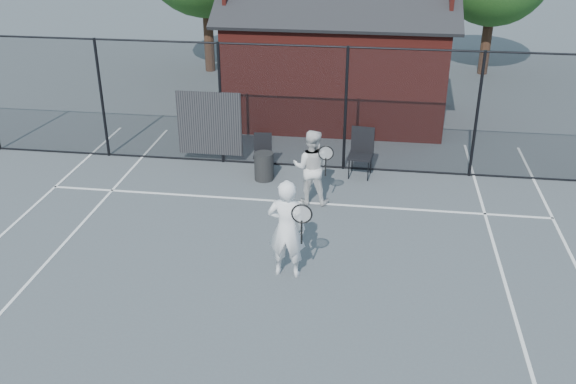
# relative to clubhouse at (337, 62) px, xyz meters

# --- Properties ---
(ground) EXTENTS (80.00, 80.00, 0.00)m
(ground) POSITION_rel_clubhouse_xyz_m (-0.50, -9.00, -1.61)
(ground) COLOR #4C5257
(ground) RESTS_ON ground
(court_lines) EXTENTS (11.02, 18.00, 0.01)m
(court_lines) POSITION_rel_clubhouse_xyz_m (-0.50, -10.32, -1.60)
(court_lines) COLOR white
(court_lines) RESTS_ON ground
(fence) EXTENTS (22.04, 3.00, 3.00)m
(fence) POSITION_rel_clubhouse_xyz_m (-0.80, -4.00, -0.16)
(fence) COLOR black
(fence) RESTS_ON ground
(clubhouse) EXTENTS (6.50, 4.36, 4.19)m
(clubhouse) POSITION_rel_clubhouse_xyz_m (0.00, 0.00, 0.00)
(clubhouse) COLOR maroon
(clubhouse) RESTS_ON ground
(player_front) EXTENTS (0.83, 0.62, 1.82)m
(player_front) POSITION_rel_clubhouse_xyz_m (-0.20, -8.85, -0.69)
(player_front) COLOR white
(player_front) RESTS_ON ground
(player_back) EXTENTS (0.90, 0.67, 1.66)m
(player_back) POSITION_rel_clubhouse_xyz_m (-0.09, -5.93, -0.78)
(player_back) COLOR white
(player_back) RESTS_ON ground
(chair_left) EXTENTS (0.47, 0.49, 0.89)m
(chair_left) POSITION_rel_clubhouse_xyz_m (-1.42, -4.40, -1.16)
(chair_left) COLOR black
(chair_left) RESTS_ON ground
(chair_right) EXTENTS (0.61, 0.63, 1.13)m
(chair_right) POSITION_rel_clubhouse_xyz_m (0.91, -4.40, -1.04)
(chair_right) COLOR black
(chair_right) RESTS_ON ground
(waste_bin) EXTENTS (0.46, 0.46, 0.66)m
(waste_bin) POSITION_rel_clubhouse_xyz_m (-1.30, -4.90, -1.28)
(waste_bin) COLOR black
(waste_bin) RESTS_ON ground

